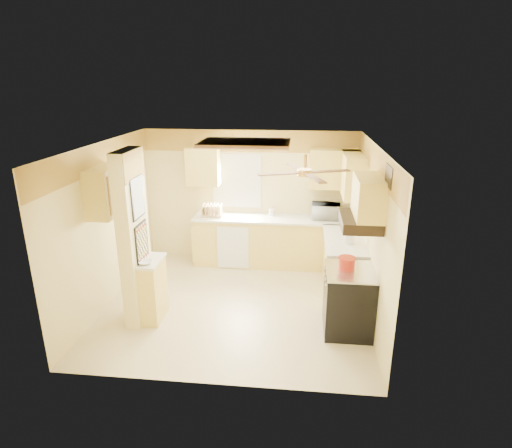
# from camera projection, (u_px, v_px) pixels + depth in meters

# --- Properties ---
(floor) EXTENTS (4.00, 4.00, 0.00)m
(floor) POSITION_uv_depth(u_px,v_px,m) (236.00, 304.00, 6.78)
(floor) COLOR #C7B48A
(floor) RESTS_ON ground
(ceiling) EXTENTS (4.00, 4.00, 0.00)m
(ceiling) POSITION_uv_depth(u_px,v_px,m) (233.00, 145.00, 5.97)
(ceiling) COLOR white
(ceiling) RESTS_ON wall_back
(wall_back) EXTENTS (4.00, 0.00, 4.00)m
(wall_back) POSITION_uv_depth(u_px,v_px,m) (250.00, 196.00, 8.16)
(wall_back) COLOR beige
(wall_back) RESTS_ON floor
(wall_front) EXTENTS (4.00, 0.00, 4.00)m
(wall_front) POSITION_uv_depth(u_px,v_px,m) (208.00, 288.00, 4.59)
(wall_front) COLOR beige
(wall_front) RESTS_ON floor
(wall_left) EXTENTS (0.00, 3.80, 3.80)m
(wall_left) POSITION_uv_depth(u_px,v_px,m) (107.00, 225.00, 6.58)
(wall_left) COLOR beige
(wall_left) RESTS_ON floor
(wall_right) EXTENTS (0.00, 3.80, 3.80)m
(wall_right) POSITION_uv_depth(u_px,v_px,m) (372.00, 234.00, 6.17)
(wall_right) COLOR beige
(wall_right) RESTS_ON floor
(wallpaper_border) EXTENTS (4.00, 0.02, 0.40)m
(wallpaper_border) POSITION_uv_depth(u_px,v_px,m) (250.00, 141.00, 7.81)
(wallpaper_border) COLOR yellow
(wallpaper_border) RESTS_ON wall_back
(partition_column) EXTENTS (0.20, 0.70, 2.50)m
(partition_column) POSITION_uv_depth(u_px,v_px,m) (134.00, 239.00, 5.99)
(partition_column) COLOR beige
(partition_column) RESTS_ON floor
(partition_ledge) EXTENTS (0.25, 0.55, 0.90)m
(partition_ledge) POSITION_uv_depth(u_px,v_px,m) (153.00, 291.00, 6.23)
(partition_ledge) COLOR #EAD465
(partition_ledge) RESTS_ON floor
(ledge_top) EXTENTS (0.28, 0.58, 0.04)m
(ledge_top) POSITION_uv_depth(u_px,v_px,m) (151.00, 261.00, 6.08)
(ledge_top) COLOR white
(ledge_top) RESTS_ON partition_ledge
(lower_cabinets_back) EXTENTS (3.00, 0.60, 0.90)m
(lower_cabinets_back) POSITION_uv_depth(u_px,v_px,m) (275.00, 242.00, 8.09)
(lower_cabinets_back) COLOR #EAD465
(lower_cabinets_back) RESTS_ON floor
(lower_cabinets_right) EXTENTS (0.60, 1.40, 0.90)m
(lower_cabinets_right) POSITION_uv_depth(u_px,v_px,m) (343.00, 267.00, 7.02)
(lower_cabinets_right) COLOR #EAD465
(lower_cabinets_right) RESTS_ON floor
(countertop_back) EXTENTS (3.04, 0.64, 0.04)m
(countertop_back) POSITION_uv_depth(u_px,v_px,m) (275.00, 219.00, 7.93)
(countertop_back) COLOR white
(countertop_back) RESTS_ON lower_cabinets_back
(countertop_right) EXTENTS (0.64, 1.44, 0.04)m
(countertop_right) POSITION_uv_depth(u_px,v_px,m) (345.00, 240.00, 6.87)
(countertop_right) COLOR white
(countertop_right) RESTS_ON lower_cabinets_right
(dishwasher_panel) EXTENTS (0.58, 0.02, 0.80)m
(dishwasher_panel) POSITION_uv_depth(u_px,v_px,m) (233.00, 248.00, 7.88)
(dishwasher_panel) COLOR white
(dishwasher_panel) RESTS_ON lower_cabinets_back
(window) EXTENTS (0.92, 0.02, 1.02)m
(window) POSITION_uv_depth(u_px,v_px,m) (237.00, 181.00, 8.08)
(window) COLOR white
(window) RESTS_ON wall_back
(upper_cab_back_left) EXTENTS (0.60, 0.35, 0.70)m
(upper_cab_back_left) POSITION_uv_depth(u_px,v_px,m) (203.00, 166.00, 7.89)
(upper_cab_back_left) COLOR #EAD465
(upper_cab_back_left) RESTS_ON wall_back
(upper_cab_back_right) EXTENTS (0.90, 0.35, 0.70)m
(upper_cab_back_right) POSITION_uv_depth(u_px,v_px,m) (335.00, 169.00, 7.65)
(upper_cab_back_right) COLOR #EAD465
(upper_cab_back_right) RESTS_ON wall_back
(upper_cab_right) EXTENTS (0.35, 1.00, 0.70)m
(upper_cab_right) POSITION_uv_depth(u_px,v_px,m) (353.00, 175.00, 7.17)
(upper_cab_right) COLOR #EAD465
(upper_cab_right) RESTS_ON wall_right
(upper_cab_left_wall) EXTENTS (0.35, 0.75, 0.70)m
(upper_cab_left_wall) POSITION_uv_depth(u_px,v_px,m) (106.00, 191.00, 6.13)
(upper_cab_left_wall) COLOR #EAD465
(upper_cab_left_wall) RESTS_ON wall_left
(upper_cab_over_stove) EXTENTS (0.35, 0.76, 0.52)m
(upper_cab_over_stove) POSITION_uv_depth(u_px,v_px,m) (369.00, 197.00, 5.45)
(upper_cab_over_stove) COLOR #EAD465
(upper_cab_over_stove) RESTS_ON wall_right
(stove) EXTENTS (0.68, 0.77, 0.92)m
(stove) POSITION_uv_depth(u_px,v_px,m) (348.00, 300.00, 5.94)
(stove) COLOR black
(stove) RESTS_ON floor
(range_hood) EXTENTS (0.50, 0.76, 0.14)m
(range_hood) POSITION_uv_depth(u_px,v_px,m) (360.00, 221.00, 5.56)
(range_hood) COLOR black
(range_hood) RESTS_ON upper_cab_over_stove
(poster_menu) EXTENTS (0.02, 0.42, 0.57)m
(poster_menu) POSITION_uv_depth(u_px,v_px,m) (138.00, 198.00, 5.79)
(poster_menu) COLOR black
(poster_menu) RESTS_ON partition_column
(poster_nashville) EXTENTS (0.02, 0.42, 0.57)m
(poster_nashville) POSITION_uv_depth(u_px,v_px,m) (142.00, 242.00, 6.00)
(poster_nashville) COLOR black
(poster_nashville) RESTS_ON partition_column
(ceiling_light_panel) EXTENTS (1.35, 0.95, 0.06)m
(ceiling_light_panel) POSITION_uv_depth(u_px,v_px,m) (245.00, 143.00, 6.45)
(ceiling_light_panel) COLOR brown
(ceiling_light_panel) RESTS_ON ceiling
(ceiling_fan) EXTENTS (1.15, 1.15, 0.26)m
(ceiling_fan) POSITION_uv_depth(u_px,v_px,m) (305.00, 172.00, 5.28)
(ceiling_fan) COLOR gold
(ceiling_fan) RESTS_ON ceiling
(vent_grate) EXTENTS (0.02, 0.40, 0.25)m
(vent_grate) POSITION_uv_depth(u_px,v_px,m) (389.00, 176.00, 4.99)
(vent_grate) COLOR black
(vent_grate) RESTS_ON wall_right
(microwave) EXTENTS (0.52, 0.36, 0.28)m
(microwave) POSITION_uv_depth(u_px,v_px,m) (326.00, 211.00, 7.82)
(microwave) COLOR white
(microwave) RESTS_ON countertop_back
(bowl) EXTENTS (0.25, 0.25, 0.05)m
(bowl) POSITION_uv_depth(u_px,v_px,m) (145.00, 263.00, 5.92)
(bowl) COLOR white
(bowl) RESTS_ON ledge_top
(dutch_oven) EXTENTS (0.24, 0.24, 0.16)m
(dutch_oven) POSITION_uv_depth(u_px,v_px,m) (347.00, 263.00, 5.83)
(dutch_oven) COLOR #A52113
(dutch_oven) RESTS_ON stove
(kettle) EXTENTS (0.14, 0.14, 0.21)m
(kettle) POSITION_uv_depth(u_px,v_px,m) (350.00, 238.00, 6.64)
(kettle) COLOR silver
(kettle) RESTS_ON countertop_right
(dish_rack) EXTENTS (0.39, 0.29, 0.22)m
(dish_rack) POSITION_uv_depth(u_px,v_px,m) (212.00, 212.00, 8.01)
(dish_rack) COLOR tan
(dish_rack) RESTS_ON countertop_back
(utensil_crock) EXTENTS (0.10, 0.10, 0.20)m
(utensil_crock) POSITION_uv_depth(u_px,v_px,m) (272.00, 212.00, 8.03)
(utensil_crock) COLOR white
(utensil_crock) RESTS_ON countertop_back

